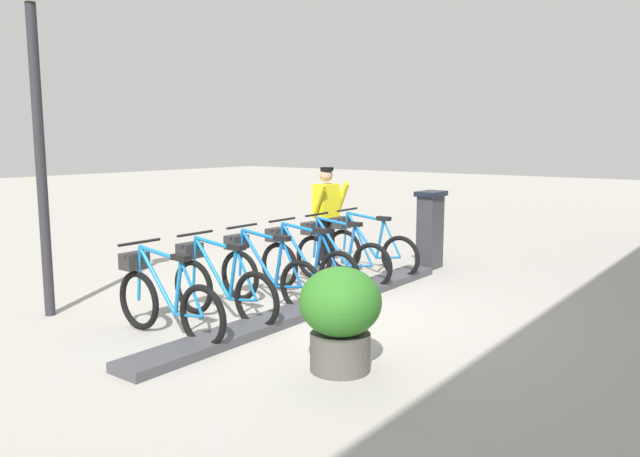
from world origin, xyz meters
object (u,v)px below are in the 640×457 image
bike_docked_0 (367,247)px  bike_docked_3 (265,273)px  lamp_post (36,98)px  bike_docked_2 (304,263)px  bike_docked_4 (219,285)px  bike_docked_1 (338,255)px  bike_docked_5 (164,298)px  planter_bush (340,313)px  payment_kiosk (430,228)px  worker_near_rack (326,212)px

bike_docked_0 → bike_docked_3: same height
bike_docked_3 → lamp_post: lamp_post is taller
bike_docked_2 → bike_docked_4: 1.59m
bike_docked_4 → bike_docked_1: bearing=-90.0°
bike_docked_1 → bike_docked_3: 1.59m
bike_docked_1 → bike_docked_3: bearing=90.0°
bike_docked_1 → lamp_post: 4.48m
bike_docked_5 → planter_bush: bearing=-169.7°
payment_kiosk → bike_docked_2: (0.57, 2.60, -0.24)m
payment_kiosk → bike_docked_5: size_ratio=0.74×
bike_docked_2 → lamp_post: size_ratio=0.43×
bike_docked_1 → bike_docked_4: same height
payment_kiosk → lamp_post: bearing=66.0°
bike_docked_0 → bike_docked_2: (0.00, 1.59, 0.00)m
bike_docked_4 → worker_near_rack: worker_near_rack is taller
planter_bush → payment_kiosk: bearing=-72.2°
bike_docked_0 → lamp_post: (1.79, 4.29, 2.17)m
bike_docked_3 → planter_bush: bike_docked_3 is taller
bike_docked_0 → payment_kiosk: bearing=-119.6°
lamp_post → bike_docked_1: bearing=-117.1°
bike_docked_3 → bike_docked_5: (0.00, 1.59, 0.00)m
bike_docked_4 → lamp_post: bearing=31.8°
bike_docked_4 → worker_near_rack: bearing=-74.6°
worker_near_rack → bike_docked_1: bearing=134.4°
bike_docked_1 → planter_bush: 3.48m
bike_docked_3 → worker_near_rack: bearing=-70.1°
bike_docked_3 → lamp_post: size_ratio=0.43×
worker_near_rack → bike_docked_0: bearing=171.4°
planter_bush → lamp_post: bearing=10.2°
bike_docked_5 → planter_bush: (-2.05, -0.37, 0.11)m
bike_docked_5 → lamp_post: size_ratio=0.43×
bike_docked_2 → lamp_post: (1.79, 2.70, 2.17)m
bike_docked_5 → worker_near_rack: 4.24m
bike_docked_1 → bike_docked_5: (0.00, 3.18, 0.00)m
bike_docked_5 → planter_bush: 2.09m
bike_docked_2 → planter_bush: bearing=135.6°
bike_docked_4 → worker_near_rack: 3.47m
payment_kiosk → lamp_post: 6.11m
planter_bush → bike_docked_5: bearing=10.3°
bike_docked_1 → bike_docked_3: same height
bike_docked_2 → worker_near_rack: size_ratio=1.04×
bike_docked_3 → bike_docked_4: (0.00, 0.79, 0.00)m
bike_docked_2 → bike_docked_4: (0.00, 1.59, 0.00)m
payment_kiosk → lamp_post: lamp_post is taller
bike_docked_2 → bike_docked_5: same height
worker_near_rack → planter_bush: bearing=128.4°
bike_docked_5 → worker_near_rack: worker_near_rack is taller
payment_kiosk → bike_docked_1: (0.57, 1.80, -0.24)m
bike_docked_2 → lamp_post: bearing=56.5°
lamp_post → worker_near_rack: bearing=-101.2°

